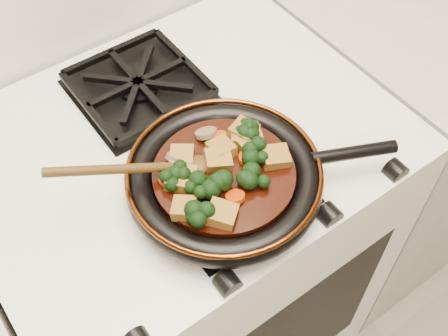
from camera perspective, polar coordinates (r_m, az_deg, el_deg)
stove at (r=1.37m, az=-3.32°, el=-9.12°), size 0.76×0.60×0.90m
burner_grate_front at (r=0.92m, az=0.24°, el=-1.64°), size 0.23×0.23×0.03m
burner_grate_back at (r=1.08m, az=-8.68°, el=8.23°), size 0.23×0.23×0.03m
skillet at (r=0.89m, az=0.15°, el=-1.00°), size 0.42×0.31×0.05m
braising_sauce at (r=0.88m, az=0.00°, el=-0.83°), size 0.22×0.22×0.02m
tofu_cube_0 at (r=0.91m, az=2.71°, el=3.29°), size 0.05×0.05×0.03m
tofu_cube_1 at (r=0.88m, az=-0.60°, el=0.77°), size 0.05×0.05×0.03m
tofu_cube_2 at (r=0.88m, az=-4.26°, el=1.15°), size 0.05×0.05×0.03m
tofu_cube_3 at (r=0.90m, az=2.69°, el=2.39°), size 0.04×0.04×0.02m
tofu_cube_4 at (r=0.88m, az=5.24°, el=1.07°), size 0.05×0.05×0.03m
tofu_cube_5 at (r=0.91m, az=1.99°, el=3.70°), size 0.06×0.05×0.03m
tofu_cube_6 at (r=0.89m, az=-0.28°, el=1.93°), size 0.04×0.04×0.03m
tofu_cube_7 at (r=0.82m, az=-0.23°, el=-4.75°), size 0.06×0.06×0.03m
tofu_cube_8 at (r=0.91m, az=1.88°, el=3.14°), size 0.05×0.05×0.02m
tofu_cube_9 at (r=0.86m, az=-4.41°, el=-1.05°), size 0.06×0.06×0.03m
tofu_cube_10 at (r=0.83m, az=-4.06°, el=-4.11°), size 0.05×0.05×0.02m
broccoli_floret_0 at (r=0.88m, az=3.35°, el=1.36°), size 0.09×0.08×0.07m
broccoli_floret_1 at (r=0.91m, az=1.99°, el=3.41°), size 0.08×0.08×0.07m
broccoli_floret_2 at (r=0.85m, az=-0.08°, el=-1.38°), size 0.08×0.08×0.05m
broccoli_floret_3 at (r=0.91m, az=2.53°, el=3.96°), size 0.09×0.09×0.06m
broccoli_floret_4 at (r=0.85m, az=2.75°, el=-1.36°), size 0.07×0.06×0.06m
broccoli_floret_5 at (r=0.82m, az=-2.39°, el=-4.81°), size 0.09×0.09×0.06m
broccoli_floret_6 at (r=0.86m, az=-4.98°, el=-0.90°), size 0.08×0.08×0.06m
broccoli_floret_7 at (r=0.84m, az=-2.51°, el=-2.14°), size 0.07×0.07×0.06m
carrot_coin_0 at (r=0.86m, az=-5.66°, el=-1.16°), size 0.03×0.03×0.02m
carrot_coin_1 at (r=0.89m, az=4.00°, el=1.53°), size 0.03×0.03×0.02m
carrot_coin_2 at (r=0.88m, az=2.37°, el=1.00°), size 0.03×0.03×0.01m
carrot_coin_3 at (r=0.91m, az=-0.22°, el=3.10°), size 0.03×0.03×0.02m
carrot_coin_4 at (r=0.84m, az=1.16°, el=-2.94°), size 0.03×0.03×0.02m
carrot_coin_5 at (r=0.87m, az=-3.50°, el=-0.04°), size 0.03×0.03×0.02m
mushroom_slice_0 at (r=0.88m, az=-4.99°, el=1.00°), size 0.04×0.04×0.03m
mushroom_slice_1 at (r=0.82m, az=-0.95°, el=-4.55°), size 0.04×0.04×0.02m
mushroom_slice_2 at (r=0.92m, az=-1.84°, el=3.57°), size 0.04×0.04×0.02m
wooden_spoon at (r=0.85m, az=-7.01°, el=0.05°), size 0.15×0.07×0.23m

